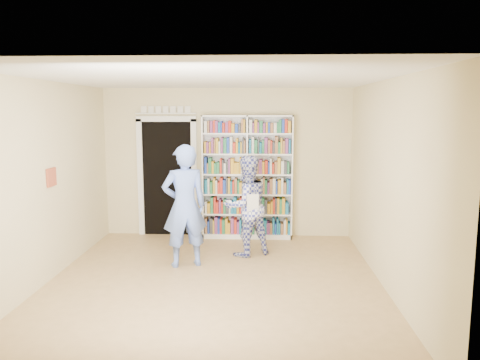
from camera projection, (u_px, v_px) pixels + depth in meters
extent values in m
plane|color=#A07C4D|center=(214.00, 283.00, 6.28)|extent=(5.00, 5.00, 0.00)
plane|color=white|center=(212.00, 78.00, 5.88)|extent=(5.00, 5.00, 0.00)
plane|color=beige|center=(227.00, 163.00, 8.55)|extent=(4.50, 0.00, 4.50)
plane|color=beige|center=(43.00, 183.00, 6.18)|extent=(0.00, 5.00, 5.00)
plane|color=beige|center=(388.00, 186.00, 5.97)|extent=(0.00, 5.00, 5.00)
cube|color=white|center=(247.00, 177.00, 8.41)|extent=(1.61, 0.30, 2.22)
cube|color=white|center=(247.00, 177.00, 8.41)|extent=(0.03, 0.30, 2.22)
cube|color=black|center=(168.00, 179.00, 8.63)|extent=(0.90, 0.03, 2.10)
cube|color=white|center=(141.00, 179.00, 8.63)|extent=(0.10, 0.06, 2.20)
cube|color=white|center=(194.00, 179.00, 8.59)|extent=(0.10, 0.06, 2.20)
cube|color=white|center=(166.00, 119.00, 8.45)|extent=(1.10, 0.06, 0.10)
cube|color=white|center=(166.00, 113.00, 8.42)|extent=(1.10, 0.08, 0.02)
cube|color=maroon|center=(51.00, 177.00, 6.37)|extent=(0.03, 0.25, 0.25)
imported|color=#6989E9|center=(185.00, 206.00, 6.88)|extent=(0.78, 0.65, 1.82)
imported|color=#303795|center=(246.00, 206.00, 7.42)|extent=(0.98, 0.91, 1.60)
cube|color=white|center=(253.00, 203.00, 7.16)|extent=(0.18, 0.07, 0.27)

